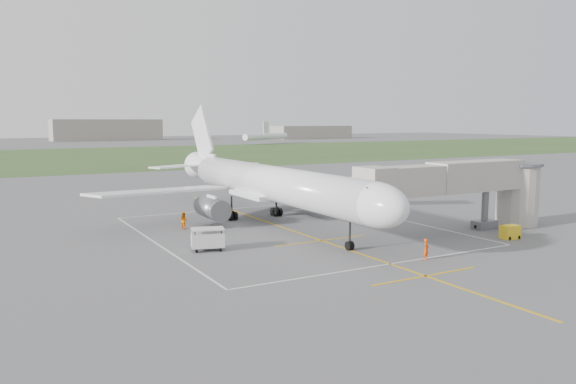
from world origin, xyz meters
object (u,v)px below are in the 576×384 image
baggage_cart (208,239)px  ramp_worker_wing (184,220)px  gpu_unit (510,232)px  airliner (269,184)px  ramp_worker_nose (426,249)px  jet_bridge (470,185)px

baggage_cart → ramp_worker_wing: 10.64m
gpu_unit → airliner: bearing=135.3°
baggage_cart → ramp_worker_nose: 18.61m
jet_bridge → gpu_unit: 6.23m
airliner → ramp_worker_nose: size_ratio=26.95×
ramp_worker_nose → airliner: bearing=68.5°
baggage_cart → ramp_worker_wing: bearing=98.4°
airliner → ramp_worker_nose: airliner is taller
baggage_cart → ramp_worker_wing: (1.44, 10.54, -0.12)m
airliner → gpu_unit: airliner is taller
gpu_unit → ramp_worker_nose: ramp_worker_nose is taller
ramp_worker_nose → ramp_worker_wing: size_ratio=0.98×
baggage_cart → airliner: bearing=56.5°
baggage_cart → jet_bridge: bearing=5.5°
airliner → gpu_unit: bearing=-49.3°
gpu_unit → ramp_worker_nose: (-12.79, -2.17, 0.22)m
jet_bridge → ramp_worker_nose: (-12.25, -6.83, -3.88)m
jet_bridge → baggage_cart: size_ratio=7.35×
jet_bridge → baggage_cart: jet_bridge is taller
airliner → baggage_cart: airliner is taller
baggage_cart → ramp_worker_nose: baggage_cart is taller
jet_bridge → ramp_worker_nose: 14.55m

